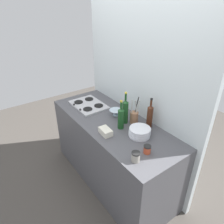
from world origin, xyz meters
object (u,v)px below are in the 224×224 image
object	(u,v)px
plate_stack	(140,132)
mixing_bowl	(116,112)
stovetop_hob	(88,105)
wine_bottle_leftmost	(150,116)
butter_dish	(106,132)
utensil_crock	(134,117)
wine_bottle_mid_right	(125,111)
condiment_jar_front	(136,157)
wine_bottle_mid_left	(121,118)
condiment_jar_rear	(147,149)

from	to	relation	value
plate_stack	mixing_bowl	bearing A→B (deg)	173.53
stovetop_hob	wine_bottle_leftmost	size ratio (longest dim) A/B	1.43
wine_bottle_leftmost	butter_dish	distance (m)	0.51
stovetop_hob	mixing_bowl	size ratio (longest dim) A/B	3.12
utensil_crock	mixing_bowl	bearing A→B (deg)	-164.38
utensil_crock	wine_bottle_mid_right	bearing A→B (deg)	-126.17
condiment_jar_front	wine_bottle_mid_right	bearing A→B (deg)	149.38
wine_bottle_mid_left	wine_bottle_mid_right	distance (m)	0.13
mixing_bowl	condiment_jar_rear	world-z (taller)	condiment_jar_rear
stovetop_hob	condiment_jar_front	distance (m)	1.19
wine_bottle_mid_right	butter_dish	size ratio (longest dim) A/B	2.44
wine_bottle_leftmost	plate_stack	bearing A→B (deg)	-70.98
wine_bottle_mid_right	utensil_crock	xyz separation A→B (m)	(0.06, 0.08, -0.07)
mixing_bowl	butter_dish	xyz separation A→B (m)	(0.26, -0.33, -0.01)
plate_stack	mixing_bowl	world-z (taller)	plate_stack
stovetop_hob	wine_bottle_mid_left	xyz separation A→B (m)	(0.67, 0.02, 0.12)
plate_stack	wine_bottle_mid_left	distance (m)	0.25
stovetop_hob	mixing_bowl	bearing A→B (deg)	18.88
butter_dish	condiment_jar_rear	world-z (taller)	condiment_jar_rear
mixing_bowl	condiment_jar_front	world-z (taller)	condiment_jar_front
stovetop_hob	wine_bottle_mid_right	distance (m)	0.64
wine_bottle_mid_left	stovetop_hob	bearing A→B (deg)	-178.29
stovetop_hob	butter_dish	world-z (taller)	butter_dish
wine_bottle_leftmost	utensil_crock	world-z (taller)	wine_bottle_leftmost
condiment_jar_front	butter_dish	bearing A→B (deg)	178.11
condiment_jar_rear	butter_dish	bearing A→B (deg)	-163.12
stovetop_hob	wine_bottle_mid_right	bearing A→B (deg)	12.03
utensil_crock	condiment_jar_rear	xyz separation A→B (m)	(0.48, -0.25, -0.04)
wine_bottle_leftmost	condiment_jar_front	world-z (taller)	wine_bottle_leftmost
butter_dish	wine_bottle_mid_left	bearing A→B (deg)	90.63
wine_bottle_mid_right	condiment_jar_front	world-z (taller)	wine_bottle_mid_right
utensil_crock	stovetop_hob	bearing A→B (deg)	-162.34
wine_bottle_mid_left	condiment_jar_front	size ratio (longest dim) A/B	3.56
utensil_crock	condiment_jar_front	size ratio (longest dim) A/B	3.41
stovetop_hob	condiment_jar_rear	distance (m)	1.15
stovetop_hob	wine_bottle_mid_left	size ratio (longest dim) A/B	1.47
stovetop_hob	utensil_crock	xyz separation A→B (m)	(0.67, 0.21, 0.06)
utensil_crock	wine_bottle_leftmost	bearing A→B (deg)	26.93
wine_bottle_leftmost	wine_bottle_mid_left	distance (m)	0.32
stovetop_hob	plate_stack	xyz separation A→B (m)	(0.90, 0.09, 0.03)
condiment_jar_front	plate_stack	bearing A→B (deg)	132.55
wine_bottle_mid_right	butter_dish	xyz separation A→B (m)	(0.06, -0.31, -0.12)
wine_bottle_mid_right	condiment_jar_front	xyz separation A→B (m)	(0.56, -0.33, -0.10)
mixing_bowl	wine_bottle_mid_left	bearing A→B (deg)	-25.74
mixing_bowl	wine_bottle_leftmost	bearing A→B (deg)	20.20
stovetop_hob	wine_bottle_leftmost	distance (m)	0.89
condiment_jar_front	mixing_bowl	bearing A→B (deg)	155.46
plate_stack	condiment_jar_front	world-z (taller)	condiment_jar_front
stovetop_hob	wine_bottle_mid_right	world-z (taller)	wine_bottle_mid_right
condiment_jar_rear	condiment_jar_front	bearing A→B (deg)	-82.82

